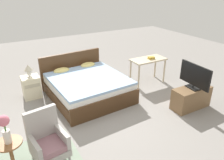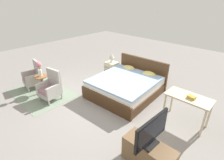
% 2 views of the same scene
% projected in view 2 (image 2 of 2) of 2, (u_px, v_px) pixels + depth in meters
% --- Properties ---
extents(ground_plane, '(16.00, 16.00, 0.00)m').
position_uv_depth(ground_plane, '(106.00, 105.00, 5.08)').
color(ground_plane, gray).
extents(floor_rug, '(2.10, 1.50, 0.01)m').
position_uv_depth(floor_rug, '(42.00, 93.00, 5.71)').
color(floor_rug, gray).
rests_on(floor_rug, ground_plane).
extents(bed, '(1.94, 2.17, 0.96)m').
position_uv_depth(bed, '(127.00, 85.00, 5.55)').
color(bed, '#472D19').
rests_on(bed, ground_plane).
extents(armchair_by_window_left, '(0.61, 0.61, 0.92)m').
position_uv_depth(armchair_by_window_left, '(34.00, 77.00, 5.93)').
color(armchair_by_window_left, '#ADA8A3').
rests_on(armchair_by_window_left, floor_rug).
extents(armchair_by_window_right, '(0.61, 0.61, 0.92)m').
position_uv_depth(armchair_by_window_right, '(51.00, 88.00, 5.24)').
color(armchair_by_window_right, '#ADA8A3').
rests_on(armchair_by_window_right, floor_rug).
extents(side_table, '(0.40, 0.40, 0.59)m').
position_uv_depth(side_table, '(42.00, 82.00, 5.60)').
color(side_table, '#936038').
rests_on(side_table, ground_plane).
extents(flower_vase, '(0.17, 0.17, 0.48)m').
position_uv_depth(flower_vase, '(39.00, 67.00, 5.37)').
color(flower_vase, silver).
rests_on(flower_vase, side_table).
extents(nightstand, '(0.44, 0.41, 0.58)m').
position_uv_depth(nightstand, '(112.00, 69.00, 6.76)').
color(nightstand, beige).
rests_on(nightstand, ground_plane).
extents(table_lamp, '(0.22, 0.22, 0.33)m').
position_uv_depth(table_lamp, '(112.00, 57.00, 6.54)').
color(table_lamp, silver).
rests_on(table_lamp, nightstand).
extents(tv_stand, '(0.96, 0.40, 0.52)m').
position_uv_depth(tv_stand, '(148.00, 155.00, 3.21)').
color(tv_stand, brown).
rests_on(tv_stand, ground_plane).
extents(tv_flatscreen, '(0.22, 0.87, 0.58)m').
position_uv_depth(tv_flatscreen, '(152.00, 131.00, 2.96)').
color(tv_flatscreen, black).
rests_on(tv_flatscreen, tv_stand).
extents(vanity_desk, '(1.04, 0.52, 0.75)m').
position_uv_depth(vanity_desk, '(188.00, 101.00, 4.14)').
color(vanity_desk, beige).
rests_on(vanity_desk, ground_plane).
extents(book_stack, '(0.20, 0.15, 0.07)m').
position_uv_depth(book_stack, '(191.00, 97.00, 4.01)').
color(book_stack, '#B79333').
rests_on(book_stack, vanity_desk).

